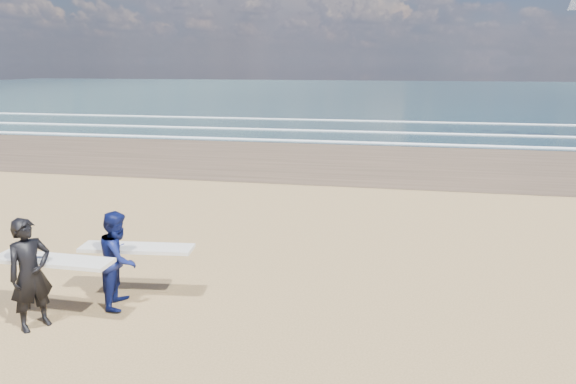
# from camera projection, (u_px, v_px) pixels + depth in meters

# --- Properties ---
(ocean) EXTENTS (220.00, 100.00, 0.02)m
(ocean) POSITION_uv_depth(u_px,v_px,m) (496.00, 94.00, 73.28)
(ocean) COLOR #192F38
(ocean) RESTS_ON ground
(surfer_near) EXTENTS (2.21, 1.06, 2.02)m
(surfer_near) POSITION_uv_depth(u_px,v_px,m) (33.00, 273.00, 8.89)
(surfer_near) COLOR black
(surfer_near) RESTS_ON ground
(surfer_far) EXTENTS (2.24, 1.24, 1.87)m
(surfer_far) POSITION_uv_depth(u_px,v_px,m) (120.00, 258.00, 9.76)
(surfer_far) COLOR #0D154C
(surfer_far) RESTS_ON ground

